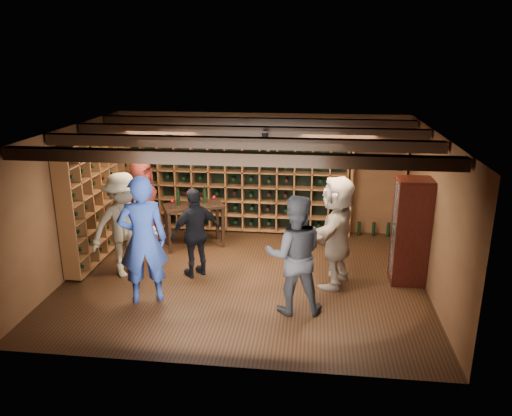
# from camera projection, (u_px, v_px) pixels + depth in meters

# --- Properties ---
(ground) EXTENTS (6.00, 6.00, 0.00)m
(ground) POSITION_uv_depth(u_px,v_px,m) (244.00, 278.00, 8.52)
(ground) COLOR black
(ground) RESTS_ON ground
(room_shell) EXTENTS (6.00, 6.00, 6.00)m
(room_shell) POSITION_uv_depth(u_px,v_px,m) (244.00, 137.00, 7.83)
(room_shell) COLOR brown
(room_shell) RESTS_ON ground
(wine_rack_back) EXTENTS (4.65, 0.30, 2.20)m
(wine_rack_back) POSITION_uv_depth(u_px,v_px,m) (235.00, 179.00, 10.43)
(wine_rack_back) COLOR brown
(wine_rack_back) RESTS_ON ground
(wine_rack_left) EXTENTS (0.30, 2.65, 2.20)m
(wine_rack_left) POSITION_uv_depth(u_px,v_px,m) (100.00, 195.00, 9.26)
(wine_rack_left) COLOR brown
(wine_rack_left) RESTS_ON ground
(crate_shelf) EXTENTS (1.20, 0.32, 2.07)m
(crate_shelf) POSITION_uv_depth(u_px,v_px,m) (379.00, 163.00, 9.97)
(crate_shelf) COLOR brown
(crate_shelf) RESTS_ON ground
(display_cabinet) EXTENTS (0.55, 0.50, 1.75)m
(display_cabinet) POSITION_uv_depth(u_px,v_px,m) (410.00, 234.00, 8.14)
(display_cabinet) COLOR #350F0A
(display_cabinet) RESTS_ON ground
(man_blue_shirt) EXTENTS (0.85, 0.70, 1.99)m
(man_blue_shirt) POSITION_uv_depth(u_px,v_px,m) (143.00, 240.00, 7.48)
(man_blue_shirt) COLOR navy
(man_blue_shirt) RESTS_ON ground
(man_grey_suit) EXTENTS (0.94, 0.78, 1.79)m
(man_grey_suit) POSITION_uv_depth(u_px,v_px,m) (294.00, 255.00, 7.20)
(man_grey_suit) COLOR black
(man_grey_suit) RESTS_ON ground
(guest_red_floral) EXTENTS (0.68, 0.91, 1.69)m
(guest_red_floral) POSITION_uv_depth(u_px,v_px,m) (143.00, 203.00, 9.81)
(guest_red_floral) COLOR maroon
(guest_red_floral) RESTS_ON ground
(guest_woman_black) EXTENTS (0.93, 0.88, 1.55)m
(guest_woman_black) POSITION_uv_depth(u_px,v_px,m) (196.00, 233.00, 8.41)
(guest_woman_black) COLOR black
(guest_woman_black) RESTS_ON ground
(guest_khaki) EXTENTS (1.30, 1.29, 1.80)m
(guest_khaki) POSITION_uv_depth(u_px,v_px,m) (124.00, 225.00, 8.41)
(guest_khaki) COLOR gray
(guest_khaki) RESTS_ON ground
(guest_beige) EXTENTS (1.09, 1.80, 1.85)m
(guest_beige) POSITION_uv_depth(u_px,v_px,m) (337.00, 231.00, 8.05)
(guest_beige) COLOR tan
(guest_beige) RESTS_ON ground
(tasting_table) EXTENTS (1.27, 0.99, 1.13)m
(tasting_table) POSITION_uv_depth(u_px,v_px,m) (194.00, 210.00, 9.70)
(tasting_table) COLOR black
(tasting_table) RESTS_ON ground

